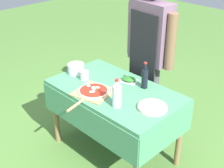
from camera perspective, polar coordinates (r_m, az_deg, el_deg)
The scene contains 10 objects.
ground_plane at distance 3.32m, azimuth 0.43°, elevation -12.24°, with size 12.00×12.00×0.00m, color #517F38.
prep_table at distance 2.95m, azimuth 0.47°, elevation -2.82°, with size 1.25×0.75×0.75m.
person_cook at distance 3.22m, azimuth 6.89°, elevation 6.66°, with size 0.62×0.23×1.66m.
pizza_on_peel at distance 2.82m, azimuth -3.51°, elevation -1.44°, with size 0.38×0.56×0.05m.
oil_bottle at distance 2.88m, azimuth 6.00°, elevation 1.13°, with size 0.06×0.06×0.26m.
water_bottle at distance 2.57m, azimuth 0.88°, elevation -1.81°, with size 0.08×0.08×0.26m.
herb_container at distance 3.02m, azimuth 3.06°, elevation 0.85°, with size 0.19×0.16×0.04m.
mixing_tub at distance 3.19m, azimuth -6.61°, elevation 2.81°, with size 0.17×0.17×0.10m, color silver.
plate_stack at distance 2.62m, azimuth 7.41°, elevation -4.25°, with size 0.25×0.25×0.02m.
sauce_jar at distance 3.06m, azimuth -5.08°, elevation 1.49°, with size 0.09×0.09×0.09m.
Camera 1 is at (1.78, -1.79, 2.16)m, focal length 50.00 mm.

